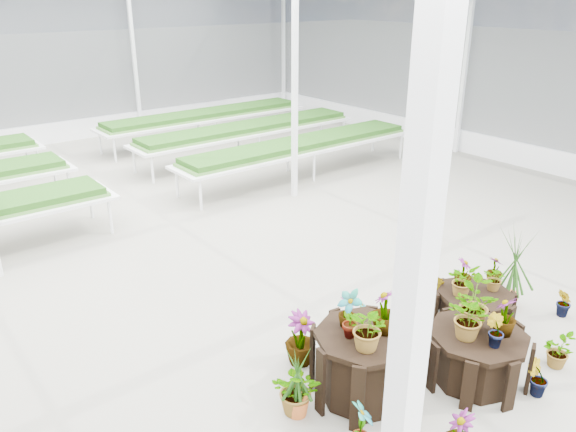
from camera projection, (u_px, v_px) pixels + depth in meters
ground_plane at (308, 320)px, 7.69m from camera, size 24.00×24.00×0.00m
greenhouse_shell at (310, 162)px, 6.85m from camera, size 18.00×24.00×4.50m
steel_frame at (310, 162)px, 6.85m from camera, size 18.00×24.00×4.50m
nursery_benches at (104, 169)px, 12.76m from camera, size 16.00×7.00×0.84m
plinth_tall at (364, 365)px, 6.13m from camera, size 1.30×1.30×0.79m
plinth_mid at (475, 356)px, 6.42m from camera, size 1.45×1.45×0.61m
plinth_low at (474, 308)px, 7.53m from camera, size 1.14×1.14×0.46m
nursery_plants at (426, 322)px, 6.57m from camera, size 4.65×2.52×1.34m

